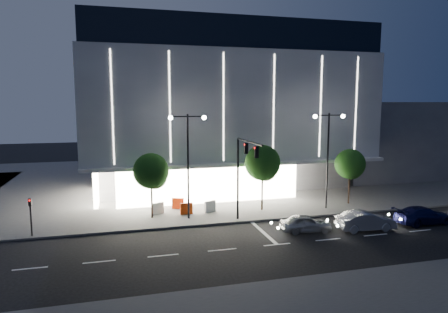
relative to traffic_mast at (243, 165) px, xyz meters
name	(u,v)px	position (x,y,z in m)	size (l,w,h in m)	color
ground	(244,240)	(-1.00, -3.34, -5.03)	(160.00, 160.00, 0.00)	black
sidewalk_museum	(225,177)	(4.00, 20.66, -4.95)	(70.00, 40.00, 0.15)	#474747
sidewalk_near	(422,313)	(4.00, -15.34, -4.95)	(70.00, 10.00, 0.15)	#474747
museum	(213,108)	(1.98, 18.97, 4.25)	(30.00, 25.80, 18.00)	#4C4C51
annex_building	(364,137)	(25.00, 20.66, -0.03)	(16.00, 20.00, 10.00)	#4C4C51
traffic_mast	(243,165)	(0.00, 0.00, 0.00)	(0.33, 5.89, 7.07)	black
street_lamp_west	(188,151)	(-4.00, 2.66, 0.93)	(3.16, 0.36, 9.00)	black
street_lamp_east	(328,146)	(9.00, 2.66, 0.93)	(3.16, 0.36, 9.00)	black
ped_signal_far	(31,213)	(-16.00, 1.16, -3.14)	(0.22, 0.24, 3.00)	black
tree_left	(151,173)	(-6.97, 3.68, -0.99)	(3.02, 3.02, 5.72)	black
tree_mid	(263,165)	(3.03, 3.68, -0.69)	(3.25, 3.25, 6.15)	black
tree_right	(350,166)	(12.03, 3.68, -1.14)	(2.91, 2.91, 5.51)	black
car_lead	(306,223)	(4.23, -2.79, -4.35)	(1.60, 3.97, 1.35)	#95989B
car_second	(365,221)	(8.92, -3.62, -4.27)	(1.60, 4.58, 1.51)	#B8B9C0
car_third	(423,215)	(14.51, -3.35, -4.31)	(2.01, 4.94, 1.43)	#111241
barrier_a	(178,203)	(-4.43, 6.01, -4.38)	(1.10, 0.25, 1.00)	#F1400D
barrier_b	(158,208)	(-6.40, 4.73, -4.38)	(1.10, 0.25, 1.00)	silver
barrier_c	(186,209)	(-3.98, 3.98, -4.38)	(1.10, 0.25, 1.00)	#F5460D
barrier_d	(210,206)	(-1.78, 4.18, -4.38)	(1.10, 0.25, 1.00)	silver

